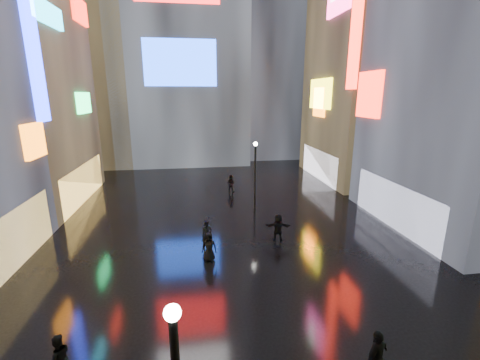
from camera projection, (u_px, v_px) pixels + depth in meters
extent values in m
plane|color=black|center=(224.00, 219.00, 22.83)|extent=(140.00, 140.00, 0.00)
cube|color=#FFC659|center=(2.00, 250.00, 15.13)|extent=(0.20, 10.00, 3.00)
cube|color=orange|center=(34.00, 141.00, 18.12)|extent=(0.25, 2.24, 1.94)
cube|color=#1429FF|center=(34.00, 51.00, 18.46)|extent=(0.25, 1.40, 8.00)
cube|color=#FFC659|center=(83.00, 183.00, 26.60)|extent=(0.20, 10.00, 3.00)
cube|color=#19E660|center=(84.00, 103.00, 26.73)|extent=(0.25, 3.00, 1.71)
cube|color=#19C5F3|center=(46.00, 13.00, 20.28)|extent=(0.25, 4.84, 1.37)
cube|color=#FF1C0C|center=(80.00, 11.00, 26.62)|extent=(0.25, 3.32, 1.94)
cube|color=white|center=(395.00, 206.00, 21.16)|extent=(0.20, 9.00, 3.00)
cube|color=#FF1C0C|center=(369.00, 95.00, 23.24)|extent=(0.25, 2.99, 3.26)
cube|color=#FF1C0C|center=(357.00, 22.00, 24.59)|extent=(0.25, 1.40, 10.00)
cube|color=black|center=(376.00, 37.00, 31.05)|extent=(10.00, 12.00, 28.00)
cube|color=white|center=(319.00, 164.00, 33.58)|extent=(0.20, 9.00, 3.00)
cube|color=yellow|center=(320.00, 94.00, 32.01)|extent=(0.25, 4.92, 2.91)
cube|color=orange|center=(319.00, 102.00, 32.33)|extent=(0.25, 2.63, 2.87)
cube|color=#194CFF|center=(180.00, 63.00, 35.46)|extent=(8.00, 0.20, 5.00)
cube|color=black|center=(268.00, 32.00, 44.58)|extent=(12.00, 12.00, 34.00)
cube|color=black|center=(88.00, 57.00, 38.52)|extent=(10.00, 10.00, 26.00)
sphere|color=white|center=(172.00, 313.00, 5.36)|extent=(0.30, 0.30, 0.30)
cylinder|color=black|center=(255.00, 177.00, 24.40)|extent=(0.16, 0.16, 5.00)
sphere|color=white|center=(256.00, 144.00, 23.74)|extent=(0.30, 0.30, 0.30)
imported|color=black|center=(59.00, 358.00, 9.82)|extent=(0.95, 0.89, 1.56)
imported|color=black|center=(376.00, 357.00, 9.69)|extent=(1.15, 0.91, 1.82)
imported|color=black|center=(209.00, 247.00, 16.92)|extent=(0.85, 0.63, 1.60)
imported|color=black|center=(278.00, 228.00, 19.29)|extent=(1.62, 0.80, 1.67)
imported|color=black|center=(207.00, 235.00, 18.18)|extent=(0.70, 0.55, 1.71)
imported|color=black|center=(231.00, 183.00, 29.11)|extent=(0.95, 0.89, 1.56)
imported|color=black|center=(209.00, 225.00, 16.60)|extent=(1.39, 1.39, 0.90)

